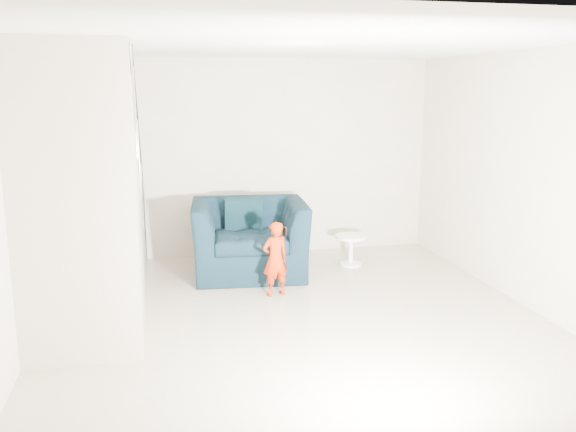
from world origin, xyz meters
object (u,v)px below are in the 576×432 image
Objects in this scene: armchair at (249,238)px; toddler at (275,259)px; staircase at (88,229)px; side_table at (351,245)px.

toddler is (0.15, -0.91, -0.03)m from armchair.
staircase is (-1.79, -1.28, 0.49)m from armchair.
staircase is at bearing -5.29° from toddler.
armchair is 3.44× the size of side_table.
toddler is at bearing 10.64° from staircase.
side_table is at bearing 22.75° from staircase.
staircase reaches higher than side_table.
staircase reaches higher than toddler.
staircase is (-1.94, -0.36, 0.52)m from toddler.
armchair is at bearing 35.50° from staircase.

